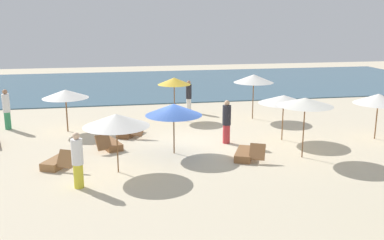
% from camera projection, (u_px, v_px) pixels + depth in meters
% --- Properties ---
extents(ground_plane, '(60.00, 60.00, 0.00)m').
position_uv_depth(ground_plane, '(186.00, 146.00, 17.99)').
color(ground_plane, beige).
extents(ocean_water, '(48.00, 16.00, 0.06)m').
position_uv_depth(ocean_water, '(149.00, 84.00, 34.23)').
color(ocean_water, '#3D6075').
rests_on(ocean_water, ground_plane).
extents(umbrella_1, '(2.11, 2.11, 1.98)m').
position_uv_depth(umbrella_1, '(65.00, 94.00, 19.93)').
color(umbrella_1, brown).
rests_on(umbrella_1, ground_plane).
extents(umbrella_2, '(2.16, 2.16, 1.99)m').
position_uv_depth(umbrella_2, '(284.00, 99.00, 18.53)').
color(umbrella_2, brown).
rests_on(umbrella_2, ground_plane).
extents(umbrella_3, '(2.26, 2.26, 2.07)m').
position_uv_depth(umbrella_3, '(116.00, 120.00, 14.60)').
color(umbrella_3, brown).
rests_on(umbrella_3, ground_plane).
extents(umbrella_4, '(2.09, 2.09, 2.32)m').
position_uv_depth(umbrella_4, '(305.00, 102.00, 16.12)').
color(umbrella_4, brown).
rests_on(umbrella_4, ground_plane).
extents(umbrella_5, '(2.21, 2.21, 1.99)m').
position_uv_depth(umbrella_5, '(174.00, 109.00, 16.70)').
color(umbrella_5, brown).
rests_on(umbrella_5, ground_plane).
extents(umbrella_6, '(2.10, 2.10, 2.02)m').
position_uv_depth(umbrella_6, '(378.00, 99.00, 18.70)').
color(umbrella_6, brown).
rests_on(umbrella_6, ground_plane).
extents(umbrella_7, '(1.72, 1.72, 2.19)m').
position_uv_depth(umbrella_7, '(174.00, 81.00, 22.31)').
color(umbrella_7, brown).
rests_on(umbrella_7, ground_plane).
extents(umbrella_8, '(2.06, 2.06, 2.34)m').
position_uv_depth(umbrella_8, '(254.00, 79.00, 22.37)').
color(umbrella_8, brown).
rests_on(umbrella_8, ground_plane).
extents(lounger_1, '(1.23, 1.78, 0.69)m').
position_uv_depth(lounger_1, '(246.00, 154.00, 16.47)').
color(lounger_1, brown).
rests_on(lounger_1, ground_plane).
extents(lounger_2, '(1.12, 1.77, 0.71)m').
position_uv_depth(lounger_2, '(109.00, 144.00, 17.73)').
color(lounger_2, brown).
rests_on(lounger_2, ground_plane).
extents(lounger_4, '(1.26, 1.74, 0.73)m').
position_uv_depth(lounger_4, '(60.00, 161.00, 15.62)').
color(lounger_4, olive).
rests_on(lounger_4, ground_plane).
extents(lounger_6, '(1.32, 1.76, 0.69)m').
position_uv_depth(lounger_6, '(130.00, 132.00, 19.62)').
color(lounger_6, brown).
rests_on(lounger_6, ground_plane).
extents(person_0, '(0.46, 0.46, 1.93)m').
position_uv_depth(person_0, '(7.00, 109.00, 20.51)').
color(person_0, '#338C59').
rests_on(person_0, ground_plane).
extents(person_1, '(0.51, 0.51, 1.86)m').
position_uv_depth(person_1, '(227.00, 122.00, 18.26)').
color(person_1, '#BF3338').
rests_on(person_1, ground_plane).
extents(person_4, '(0.43, 0.43, 1.79)m').
position_uv_depth(person_4, '(189.00, 96.00, 24.20)').
color(person_4, white).
rests_on(person_4, ground_plane).
extents(person_5, '(0.40, 0.40, 1.80)m').
position_uv_depth(person_5, '(78.00, 160.00, 13.47)').
color(person_5, yellow).
rests_on(person_5, ground_plane).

